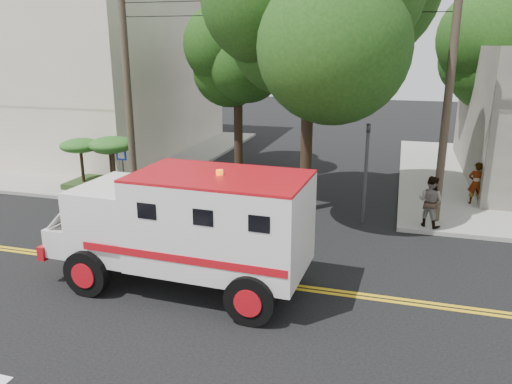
% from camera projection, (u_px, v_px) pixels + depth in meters
% --- Properties ---
extents(ground, '(100.00, 100.00, 0.00)m').
position_uv_depth(ground, '(207.00, 276.00, 13.88)').
color(ground, black).
rests_on(ground, ground).
extents(sidewalk_nw, '(17.00, 17.00, 0.15)m').
position_uv_depth(sidewalk_nw, '(80.00, 151.00, 29.91)').
color(sidewalk_nw, gray).
rests_on(sidewalk_nw, ground).
extents(building_left, '(16.00, 14.00, 10.00)m').
position_uv_depth(building_left, '(58.00, 63.00, 30.39)').
color(building_left, beige).
rests_on(building_left, sidewalk_nw).
extents(utility_pole_left, '(0.28, 0.28, 9.00)m').
position_uv_depth(utility_pole_left, '(128.00, 89.00, 19.64)').
color(utility_pole_left, '#382D23').
rests_on(utility_pole_left, ground).
extents(utility_pole_right, '(0.28, 0.28, 9.00)m').
position_uv_depth(utility_pole_right, '(448.00, 97.00, 16.64)').
color(utility_pole_right, '#382D23').
rests_on(utility_pole_right, ground).
extents(tree_main, '(6.08, 5.70, 9.85)m').
position_uv_depth(tree_main, '(321.00, 14.00, 17.05)').
color(tree_main, black).
rests_on(tree_main, ground).
extents(tree_left, '(4.48, 4.20, 7.70)m').
position_uv_depth(tree_left, '(243.00, 55.00, 23.84)').
color(tree_left, black).
rests_on(tree_left, ground).
extents(tree_right, '(4.80, 4.50, 8.20)m').
position_uv_depth(tree_right, '(492.00, 47.00, 24.33)').
color(tree_right, black).
rests_on(tree_right, ground).
extents(traffic_signal, '(0.15, 0.18, 3.60)m').
position_uv_depth(traffic_signal, '(366.00, 163.00, 17.39)').
color(traffic_signal, '#3F3F42').
rests_on(traffic_signal, ground).
extents(accessibility_sign, '(0.45, 0.10, 2.02)m').
position_uv_depth(accessibility_sign, '(122.00, 165.00, 20.84)').
color(accessibility_sign, '#3F3F42').
rests_on(accessibility_sign, ground).
extents(palm_planter, '(3.52, 2.63, 2.36)m').
position_uv_depth(palm_planter, '(102.00, 154.00, 21.51)').
color(palm_planter, '#1E3314').
rests_on(palm_planter, sidewalk_nw).
extents(armored_truck, '(7.00, 3.04, 3.14)m').
position_uv_depth(armored_truck, '(188.00, 223.00, 12.75)').
color(armored_truck, silver).
rests_on(armored_truck, ground).
extents(pedestrian_a, '(0.63, 0.43, 1.68)m').
position_uv_depth(pedestrian_a, '(476.00, 183.00, 19.48)').
color(pedestrian_a, gray).
rests_on(pedestrian_a, sidewalk_ne).
extents(pedestrian_b, '(1.08, 1.00, 1.78)m').
position_uv_depth(pedestrian_b, '(430.00, 201.00, 17.04)').
color(pedestrian_b, gray).
rests_on(pedestrian_b, sidewalk_ne).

